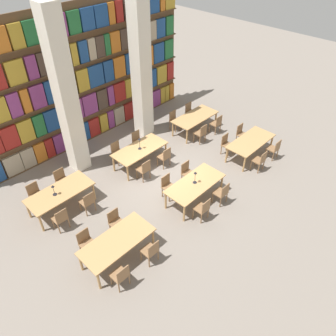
{
  "coord_description": "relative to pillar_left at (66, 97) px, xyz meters",
  "views": [
    {
      "loc": [
        -6.56,
        -6.49,
        8.13
      ],
      "look_at": [
        0.0,
        -0.14,
        0.68
      ],
      "focal_mm": 35.0,
      "sensor_mm": 36.0,
      "label": 1
    }
  ],
  "objects": [
    {
      "name": "chair_14",
      "position": [
        -1.2,
        -2.29,
        -2.53
      ],
      "size": [
        0.42,
        0.4,
        0.88
      ],
      "color": "olive",
      "rests_on": "ground_plane"
    },
    {
      "name": "chair_11",
      "position": [
        5.73,
        -3.62,
        -2.53
      ],
      "size": [
        0.42,
        0.4,
        0.88
      ],
      "rotation": [
        0.0,
        0.0,
        3.14
      ],
      "color": "olive",
      "rests_on": "ground_plane"
    },
    {
      "name": "desk_lamp_2",
      "position": [
        1.74,
        -1.62,
        -1.91
      ],
      "size": [
        0.14,
        0.14,
        0.49
      ],
      "color": "#232328",
      "rests_on": "reading_table_4"
    },
    {
      "name": "chair_17",
      "position": [
        1.24,
        -0.84,
        -2.53
      ],
      "size": [
        0.42,
        0.4,
        0.88
      ],
      "rotation": [
        0.0,
        0.0,
        3.14
      ],
      "color": "olive",
      "rests_on": "ground_plane"
    },
    {
      "name": "ground_plane",
      "position": [
        1.72,
        -3.01,
        -3.0
      ],
      "size": [
        40.0,
        40.0,
        0.0
      ],
      "primitive_type": "plane",
      "color": "gray"
    },
    {
      "name": "pillar_left",
      "position": [
        0.0,
        0.0,
        0.0
      ],
      "size": [
        0.62,
        0.62,
        6.0
      ],
      "color": "silver",
      "rests_on": "ground_plane"
    },
    {
      "name": "chair_1",
      "position": [
        -2.2,
        -3.65,
        -2.53
      ],
      "size": [
        0.42,
        0.4,
        0.88
      ],
      "rotation": [
        0.0,
        0.0,
        3.14
      ],
      "color": "olive",
      "rests_on": "ground_plane"
    },
    {
      "name": "reading_table_4",
      "position": [
        1.74,
        -1.62,
        -2.32
      ],
      "size": [
        2.16,
        0.99,
        0.76
      ],
      "color": "tan",
      "rests_on": "ground_plane"
    },
    {
      "name": "chair_22",
      "position": [
        5.66,
        -2.35,
        -2.53
      ],
      "size": [
        0.42,
        0.4,
        0.88
      ],
      "color": "olive",
      "rests_on": "ground_plane"
    },
    {
      "name": "chair_10",
      "position": [
        5.73,
        -5.18,
        -2.53
      ],
      "size": [
        0.42,
        0.4,
        0.88
      ],
      "color": "olive",
      "rests_on": "ground_plane"
    },
    {
      "name": "chair_16",
      "position": [
        1.24,
        -2.39,
        -2.53
      ],
      "size": [
        0.42,
        0.4,
        0.88
      ],
      "color": "olive",
      "rests_on": "ground_plane"
    },
    {
      "name": "pillar_center",
      "position": [
        3.43,
        0.0,
        0.0
      ],
      "size": [
        0.62,
        0.62,
        6.0
      ],
      "color": "silver",
      "rests_on": "ground_plane"
    },
    {
      "name": "desk_lamp_1",
      "position": [
        -1.88,
        -1.53,
        -1.97
      ],
      "size": [
        0.14,
        0.14,
        0.41
      ],
      "color": "#232328",
      "rests_on": "reading_table_3"
    },
    {
      "name": "chair_12",
      "position": [
        -2.22,
        -2.29,
        -2.53
      ],
      "size": [
        0.42,
        0.4,
        0.88
      ],
      "color": "olive",
      "rests_on": "ground_plane"
    },
    {
      "name": "chair_21",
      "position": [
        4.58,
        -0.79,
        -2.53
      ],
      "size": [
        0.42,
        0.4,
        0.88
      ],
      "rotation": [
        0.0,
        0.0,
        3.14
      ],
      "color": "olive",
      "rests_on": "ground_plane"
    },
    {
      "name": "reading_table_3",
      "position": [
        -1.71,
        -1.51,
        -2.32
      ],
      "size": [
        2.16,
        0.99,
        0.76
      ],
      "color": "tan",
      "rests_on": "ground_plane"
    },
    {
      "name": "chair_5",
      "position": [
        1.2,
        -3.66,
        -2.53
      ],
      "size": [
        0.42,
        0.4,
        0.88
      ],
      "rotation": [
        0.0,
        0.0,
        3.14
      ],
      "color": "olive",
      "rests_on": "ground_plane"
    },
    {
      "name": "reading_table_1",
      "position": [
        1.71,
        -4.44,
        -2.32
      ],
      "size": [
        2.16,
        0.99,
        0.76
      ],
      "color": "tan",
      "rests_on": "ground_plane"
    },
    {
      "name": "chair_8",
      "position": [
        4.67,
        -5.18,
        -2.53
      ],
      "size": [
        0.42,
        0.4,
        0.88
      ],
      "color": "olive",
      "rests_on": "ground_plane"
    },
    {
      "name": "chair_18",
      "position": [
        2.32,
        -2.39,
        -2.53
      ],
      "size": [
        0.42,
        0.4,
        0.88
      ],
      "color": "olive",
      "rests_on": "ground_plane"
    },
    {
      "name": "chair_3",
      "position": [
        -1.1,
        -3.65,
        -2.53
      ],
      "size": [
        0.42,
        0.4,
        0.88
      ],
      "rotation": [
        0.0,
        0.0,
        3.14
      ],
      "color": "olive",
      "rests_on": "ground_plane"
    },
    {
      "name": "chair_6",
      "position": [
        2.21,
        -5.22,
        -2.53
      ],
      "size": [
        0.42,
        0.4,
        0.88
      ],
      "color": "olive",
      "rests_on": "ground_plane"
    },
    {
      "name": "reading_table_0",
      "position": [
        -1.67,
        -4.43,
        -2.32
      ],
      "size": [
        2.16,
        0.99,
        0.76
      ],
      "color": "tan",
      "rests_on": "ground_plane"
    },
    {
      "name": "desk_lamp_0",
      "position": [
        1.72,
        -4.41,
        -1.92
      ],
      "size": [
        0.14,
        0.14,
        0.48
      ],
      "color": "#232328",
      "rests_on": "reading_table_1"
    },
    {
      "name": "chair_2",
      "position": [
        -1.1,
        -5.2,
        -2.53
      ],
      "size": [
        0.42,
        0.4,
        0.88
      ],
      "color": "olive",
      "rests_on": "ground_plane"
    },
    {
      "name": "chair_4",
      "position": [
        1.2,
        -5.22,
        -2.53
      ],
      "size": [
        0.42,
        0.4,
        0.88
      ],
      "color": "olive",
      "rests_on": "ground_plane"
    },
    {
      "name": "chair_15",
      "position": [
        -1.2,
        -0.73,
        -2.53
      ],
      "size": [
        0.42,
        0.4,
        0.88
      ],
      "rotation": [
        0.0,
        0.0,
        3.14
      ],
      "color": "olive",
      "rests_on": "ground_plane"
    },
    {
      "name": "chair_7",
      "position": [
        2.21,
        -3.66,
        -2.53
      ],
      "size": [
        0.42,
        0.4,
        0.88
      ],
      "rotation": [
        0.0,
        0.0,
        3.14
      ],
      "color": "olive",
      "rests_on": "ground_plane"
    },
    {
      "name": "chair_23",
      "position": [
        5.66,
        -0.79,
        -2.53
      ],
      "size": [
        0.42,
        0.4,
        0.88
      ],
      "rotation": [
        0.0,
        0.0,
        3.14
      ],
      "color": "olive",
      "rests_on": "ground_plane"
    },
    {
      "name": "reading_table_5",
      "position": [
        5.08,
        -1.57,
        -2.32
      ],
      "size": [
        2.16,
        0.99,
        0.76
      ],
      "color": "tan",
      "rests_on": "ground_plane"
    },
    {
      "name": "chair_19",
      "position": [
        2.32,
        -0.84,
        -2.53
      ],
      "size": [
        0.42,
        0.4,
        0.88
      ],
      "rotation": [
        0.0,
        0.0,
        3.14
      ],
      "color": "olive",
      "rests_on": "ground_plane"
    },
    {
      "name": "chair_0",
      "position": [
        -2.2,
        -5.2,
        -2.53
      ],
      "size": [
        0.42,
        0.4,
        0.88
      ],
      "color": "olive",
      "rests_on": "ground_plane"
    },
    {
      "name": "chair_13",
      "position": [
        -2.22,
        -0.73,
        -2.53
      ],
      "size": [
        0.42,
        0.4,
        0.88
      ],
      "rotation": [
        0.0,
        0.0,
        3.14
      ],
      "color": "olive",
      "rests_on": "ground_plane"
    },
    {
      "name": "reading_table_2",
      "position": [
        5.19,
        -4.4,
        -2.32
      ],
      "size": [
        2.16,
        0.99,
        0.76
      ],
      "color": "tan",
      "rests_on": "ground_plane"
    },
    {
      "name": "chair_20",
      "position": [
        4.58,
        -2.35,
        -2.53
      ],
      "size": [
        0.42,
        0.4,
        0.88
      ],
      "color": "olive",
      "rests_on": "ground_plane"
    },
    {
      "name": "chair_9",
      "position": [
        4.67,
        -3.62,
        -2.53
      ],
      "size": [
        0.42,
        0.4,
        0.88
      ],
      "rotation": [
        0.0,
        0.0,
        3.14
      ],
      "color": "olive",
      "rests_on": "ground_plane"
    },
    {
      "name": "bookshelf_bank",
      "position": [
        1.72,
        1.41,
        -0.37
      ],
      "size": [
        10.22,
        0.35,
        5.5
      ],
      "color": "brown",
      "rests_on": "ground_plane"
    }
  ]
}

